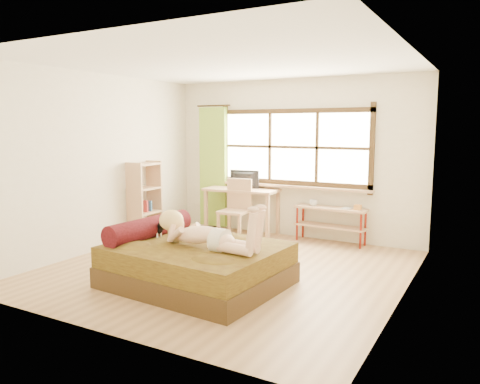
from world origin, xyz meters
The scene contains 18 objects.
floor centered at (0.00, 0.00, 0.00)m, with size 4.50×4.50×0.00m, color #9E754C.
ceiling centered at (0.00, 0.00, 2.70)m, with size 4.50×4.50×0.00m, color white.
wall_back centered at (0.00, 2.25, 1.35)m, with size 4.50×4.50×0.00m, color silver.
wall_front centered at (0.00, -2.25, 1.35)m, with size 4.50×4.50×0.00m, color silver.
wall_left centered at (-2.25, 0.00, 1.35)m, with size 4.50×4.50×0.00m, color silver.
wall_right centered at (2.25, 0.00, 1.35)m, with size 4.50×4.50×0.00m, color silver.
window centered at (0.00, 2.22, 1.51)m, with size 2.80×0.16×1.46m.
curtain centered at (-1.55, 2.13, 1.15)m, with size 0.55×0.10×2.20m, color olive.
bed centered at (-0.04, -0.71, 0.27)m, with size 2.08×1.72×0.75m.
woman centered at (0.16, -0.76, 0.79)m, with size 1.38×0.39×0.59m, color beige, non-canonical shape.
kitten centered at (-0.71, -0.61, 0.61)m, with size 0.30×0.12×0.24m, color black, non-canonical shape.
desk centered at (-0.85, 1.95, 0.71)m, with size 1.33×0.67×0.81m.
monitor centered at (-0.85, 2.00, 0.97)m, with size 0.55×0.07×0.32m, color black.
chair centered at (-0.75, 1.59, 0.57)m, with size 0.48×0.48×1.02m.
pipe_shelf centered at (0.76, 2.07, 0.44)m, with size 1.20×0.36×0.67m.
cup centered at (0.45, 2.07, 0.64)m, with size 0.13×0.13×0.10m, color gray.
book centered at (0.95, 2.07, 0.60)m, with size 0.15×0.20×0.02m, color gray.
bookshelf centered at (-2.08, 0.80, 0.67)m, with size 0.35×0.58×1.31m.
Camera 1 is at (3.11, -5.22, 1.89)m, focal length 35.00 mm.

